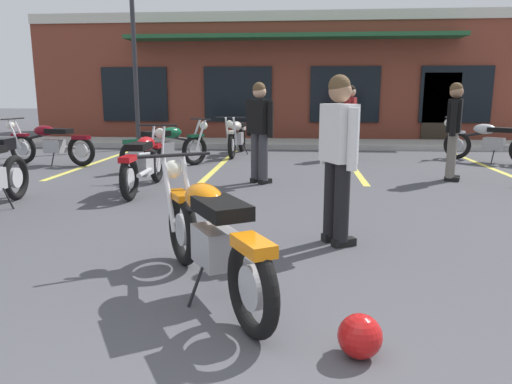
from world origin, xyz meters
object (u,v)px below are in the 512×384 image
object	(u,v)px
motorcycle_foreground_classic	(210,234)
motorcycle_black_cruiser	(144,161)
person_in_shorts_foreground	(454,126)
person_near_building	(350,117)
motorcycle_silver_naked	(167,146)
person_by_back_row	(338,151)
parking_lot_lamp_post	(132,25)
motorcycle_blue_standard	(237,136)
motorcycle_cream_vintage	(50,143)
person_in_black_shirt	(259,127)
motorcycle_orange_scrambler	(489,141)
helmet_on_pavement	(360,336)

from	to	relation	value
motorcycle_foreground_classic	motorcycle_black_cruiser	bearing A→B (deg)	114.31
person_in_shorts_foreground	person_near_building	bearing A→B (deg)	118.84
motorcycle_silver_naked	person_by_back_row	distance (m)	5.60
parking_lot_lamp_post	motorcycle_blue_standard	bearing A→B (deg)	-18.53
motorcycle_blue_standard	motorcycle_cream_vintage	size ratio (longest dim) A/B	1.01
motorcycle_black_cruiser	person_by_back_row	bearing A→B (deg)	-42.30
motorcycle_foreground_classic	person_in_black_shirt	world-z (taller)	person_in_black_shirt
motorcycle_foreground_classic	motorcycle_blue_standard	distance (m)	8.32
motorcycle_foreground_classic	motorcycle_orange_scrambler	bearing A→B (deg)	57.47
motorcycle_blue_standard	parking_lot_lamp_post	distance (m)	4.05
motorcycle_cream_vintage	helmet_on_pavement	size ratio (longest dim) A/B	8.06
person_by_back_row	motorcycle_black_cruiser	bearing A→B (deg)	137.70
person_in_shorts_foreground	helmet_on_pavement	xyz separation A→B (m)	(-2.28, -5.99, -0.82)
motorcycle_blue_standard	helmet_on_pavement	bearing A→B (deg)	-78.45
motorcycle_foreground_classic	motorcycle_blue_standard	size ratio (longest dim) A/B	0.89
motorcycle_cream_vintage	person_in_black_shirt	xyz separation A→B (m)	(4.57, -1.75, 0.49)
motorcycle_blue_standard	person_by_back_row	size ratio (longest dim) A/B	1.26
motorcycle_cream_vintage	helmet_on_pavement	distance (m)	9.09
motorcycle_foreground_classic	helmet_on_pavement	world-z (taller)	motorcycle_foreground_classic
motorcycle_orange_scrambler	motorcycle_silver_naked	bearing A→B (deg)	-166.95
motorcycle_foreground_classic	person_by_back_row	xyz separation A→B (m)	(1.04, 1.31, 0.49)
motorcycle_cream_vintage	person_in_shorts_foreground	bearing A→B (deg)	-8.50
motorcycle_silver_naked	helmet_on_pavement	bearing A→B (deg)	-66.42
helmet_on_pavement	person_in_black_shirt	bearing A→B (deg)	100.62
person_by_back_row	parking_lot_lamp_post	world-z (taller)	parking_lot_lamp_post
motorcycle_black_cruiser	motorcycle_silver_naked	distance (m)	2.19
motorcycle_foreground_classic	motorcycle_silver_naked	xyz separation A→B (m)	(-1.97, 6.01, 0.00)
motorcycle_blue_standard	person_near_building	distance (m)	2.75
motorcycle_silver_naked	motorcycle_cream_vintage	bearing A→B (deg)	173.01
person_near_building	motorcycle_foreground_classic	bearing A→B (deg)	-103.08
motorcycle_orange_scrambler	person_in_black_shirt	size ratio (longest dim) A/B	1.03
motorcycle_orange_scrambler	person_near_building	bearing A→B (deg)	175.09
motorcycle_black_cruiser	parking_lot_lamp_post	xyz separation A→B (m)	(-1.93, 5.40, 2.75)
person_near_building	parking_lot_lamp_post	size ratio (longest dim) A/B	0.34
motorcycle_orange_scrambler	person_near_building	world-z (taller)	person_near_building
motorcycle_cream_vintage	person_by_back_row	world-z (taller)	person_by_back_row
motorcycle_blue_standard	motorcycle_orange_scrambler	xyz separation A→B (m)	(5.68, -0.70, 0.00)
motorcycle_black_cruiser	motorcycle_blue_standard	size ratio (longest dim) A/B	1.00
motorcycle_foreground_classic	person_in_black_shirt	size ratio (longest dim) A/B	1.12
motorcycle_blue_standard	parking_lot_lamp_post	world-z (taller)	parking_lot_lamp_post
motorcycle_orange_scrambler	person_by_back_row	distance (m)	7.35
motorcycle_silver_naked	motorcycle_orange_scrambler	size ratio (longest dim) A/B	1.01
motorcycle_blue_standard	person_in_shorts_foreground	xyz separation A→B (m)	(4.15, -3.13, 0.49)
motorcycle_foreground_classic	person_by_back_row	size ratio (longest dim) A/B	1.12
motorcycle_cream_vintage	person_near_building	world-z (taller)	person_near_building
parking_lot_lamp_post	motorcycle_foreground_classic	bearing A→B (deg)	-68.34
motorcycle_cream_vintage	person_by_back_row	size ratio (longest dim) A/B	1.25
motorcycle_blue_standard	person_in_shorts_foreground	distance (m)	5.22
motorcycle_foreground_classic	parking_lot_lamp_post	distance (m)	10.30
motorcycle_silver_naked	person_in_shorts_foreground	size ratio (longest dim) A/B	1.04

